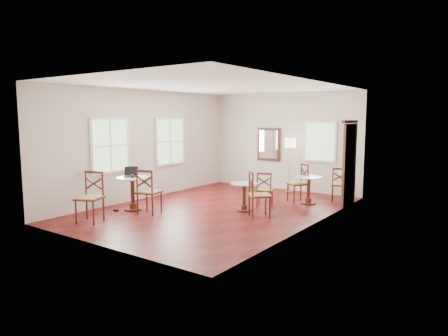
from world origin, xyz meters
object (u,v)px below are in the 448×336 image
(cafe_table_mid, at_px, (244,194))
(mouse, at_px, (137,176))
(chair_mid_b, at_px, (258,195))
(floor_lamp, at_px, (290,146))
(chair_back_a, at_px, (339,184))
(chair_mid_a, at_px, (265,190))
(water_glass, at_px, (126,176))
(chair_near_a, at_px, (149,192))
(laptop, at_px, (131,174))
(chair_near_b, at_px, (90,197))
(cafe_table_back, at_px, (309,187))
(cafe_table_near, at_px, (133,190))
(navy_mug, at_px, (132,176))
(chair_back_b, at_px, (299,183))
(power_adapter, at_px, (116,210))

(cafe_table_mid, bearing_deg, mouse, -146.77)
(chair_mid_b, xyz_separation_m, floor_lamp, (-0.82, 3.23, 0.87))
(chair_mid_b, xyz_separation_m, chair_back_a, (0.88, 2.80, -0.06))
(chair_mid_a, xyz_separation_m, mouse, (-2.37, -2.10, 0.39))
(floor_lamp, bearing_deg, water_glass, -114.74)
(chair_near_a, distance_m, laptop, 0.80)
(chair_mid_a, bearing_deg, mouse, 19.55)
(cafe_table_mid, relative_size, water_glass, 7.91)
(chair_mid_b, bearing_deg, chair_near_b, 88.77)
(chair_mid_b, height_order, laptop, laptop)
(chair_near_a, bearing_deg, cafe_table_back, -143.00)
(chair_mid_b, distance_m, floor_lamp, 3.44)
(cafe_table_near, bearing_deg, navy_mug, -38.48)
(chair_back_b, bearing_deg, power_adapter, -92.82)
(chair_mid_b, height_order, navy_mug, chair_mid_b)
(cafe_table_back, height_order, mouse, mouse)
(floor_lamp, height_order, water_glass, floor_lamp)
(floor_lamp, distance_m, water_glass, 5.03)
(chair_mid_a, distance_m, laptop, 3.36)
(floor_lamp, xyz_separation_m, laptop, (-2.15, -4.34, -0.52))
(chair_mid_a, relative_size, navy_mug, 8.54)
(cafe_table_back, distance_m, navy_mug, 4.52)
(chair_mid_b, relative_size, laptop, 2.40)
(chair_back_b, relative_size, laptop, 2.39)
(chair_near_b, height_order, water_glass, chair_near_b)
(chair_back_a, bearing_deg, floor_lamp, -33.18)
(chair_back_b, bearing_deg, chair_mid_a, -74.44)
(chair_back_a, height_order, navy_mug, chair_back_a)
(floor_lamp, bearing_deg, cafe_table_back, -46.35)
(mouse, distance_m, navy_mug, 0.15)
(laptop, bearing_deg, chair_back_a, 5.70)
(chair_near_b, height_order, laptop, chair_near_b)
(chair_near_b, relative_size, navy_mug, 10.49)
(navy_mug, xyz_separation_m, power_adapter, (-0.32, -0.27, -0.83))
(chair_mid_b, bearing_deg, mouse, 68.12)
(water_glass, bearing_deg, chair_mid_b, 24.19)
(laptop, xyz_separation_m, power_adapter, (-0.12, -0.39, -0.85))
(water_glass, bearing_deg, chair_near_b, -81.73)
(power_adapter, bearing_deg, chair_near_b, -70.03)
(chair_near_a, relative_size, water_glass, 12.31)
(cafe_table_near, distance_m, chair_back_b, 4.34)
(cafe_table_near, height_order, laptop, laptop)
(cafe_table_near, xyz_separation_m, mouse, (0.08, 0.08, 0.33))
(chair_near_a, height_order, chair_mid_b, chair_near_a)
(cafe_table_near, bearing_deg, cafe_table_back, 44.75)
(chair_back_a, height_order, power_adapter, chair_back_a)
(water_glass, xyz_separation_m, power_adapter, (-0.18, -0.20, -0.83))
(chair_near_b, xyz_separation_m, power_adapter, (-0.35, 0.97, -0.52))
(chair_mid_b, bearing_deg, chair_back_b, -44.00)
(chair_near_a, relative_size, chair_near_b, 0.97)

